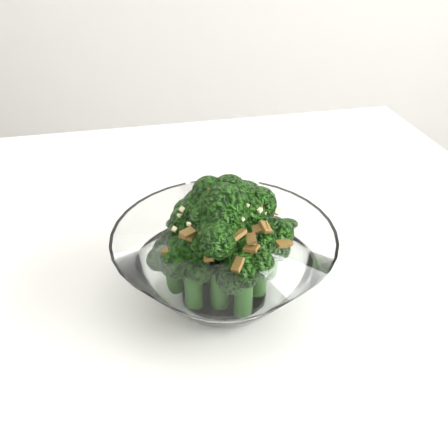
# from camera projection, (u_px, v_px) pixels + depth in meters

# --- Properties ---
(table) EXTENTS (1.41, 1.20, 0.75)m
(table) POSITION_uv_depth(u_px,v_px,m) (70.00, 317.00, 0.59)
(table) COLOR white
(table) RESTS_ON ground
(broccoli_dish) EXTENTS (0.22, 0.22, 0.13)m
(broccoli_dish) POSITION_uv_depth(u_px,v_px,m) (223.00, 256.00, 0.49)
(broccoli_dish) COLOR white
(broccoli_dish) RESTS_ON table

